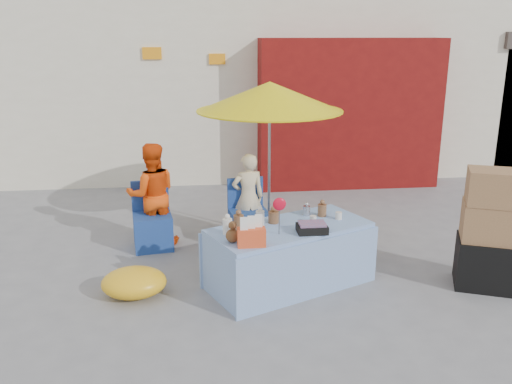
{
  "coord_description": "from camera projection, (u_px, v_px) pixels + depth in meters",
  "views": [
    {
      "loc": [
        -0.49,
        -5.1,
        2.7
      ],
      "look_at": [
        0.14,
        0.6,
        1.0
      ],
      "focal_mm": 38.0,
      "sensor_mm": 36.0,
      "label": 1
    }
  ],
  "objects": [
    {
      "name": "ground",
      "position": [
        249.0,
        300.0,
        5.68
      ],
      "size": [
        80.0,
        80.0,
        0.0
      ],
      "primitive_type": "plane",
      "color": "slate",
      "rests_on": "ground"
    },
    {
      "name": "backdrop",
      "position": [
        238.0,
        13.0,
        12.01
      ],
      "size": [
        14.0,
        8.0,
        7.8
      ],
      "color": "silver",
      "rests_on": "ground"
    },
    {
      "name": "market_table",
      "position": [
        289.0,
        255.0,
        5.93
      ],
      "size": [
        1.97,
        1.5,
        1.08
      ],
      "rotation": [
        0.0,
        0.0,
        0.43
      ],
      "color": "#87A8D8",
      "rests_on": "ground"
    },
    {
      "name": "chair_left",
      "position": [
        153.0,
        229.0,
        6.99
      ],
      "size": [
        0.54,
        0.53,
        0.85
      ],
      "rotation": [
        0.0,
        0.0,
        0.15
      ],
      "color": "navy",
      "rests_on": "ground"
    },
    {
      "name": "chair_right",
      "position": [
        249.0,
        225.0,
        7.13
      ],
      "size": [
        0.54,
        0.53,
        0.85
      ],
      "rotation": [
        0.0,
        0.0,
        0.15
      ],
      "color": "navy",
      "rests_on": "ground"
    },
    {
      "name": "vendor_orange",
      "position": [
        152.0,
        195.0,
        7.0
      ],
      "size": [
        0.73,
        0.6,
        1.35
      ],
      "primitive_type": "imported",
      "rotation": [
        0.0,
        0.0,
        3.29
      ],
      "color": "#F14B0C",
      "rests_on": "ground"
    },
    {
      "name": "vendor_beige",
      "position": [
        248.0,
        198.0,
        7.16
      ],
      "size": [
        0.47,
        0.34,
        1.19
      ],
      "primitive_type": "imported",
      "rotation": [
        0.0,
        0.0,
        3.29
      ],
      "color": "beige",
      "rests_on": "ground"
    },
    {
      "name": "umbrella",
      "position": [
        270.0,
        97.0,
        6.96
      ],
      "size": [
        1.9,
        1.9,
        2.09
      ],
      "color": "gray",
      "rests_on": "ground"
    },
    {
      "name": "box_stack",
      "position": [
        488.0,
        234.0,
        5.82
      ],
      "size": [
        0.74,
        0.68,
        1.33
      ],
      "rotation": [
        0.0,
        0.0,
        -0.39
      ],
      "color": "black",
      "rests_on": "ground"
    },
    {
      "name": "tarp_bundle",
      "position": [
        134.0,
        283.0,
        5.72
      ],
      "size": [
        0.76,
        0.64,
        0.31
      ],
      "primitive_type": "ellipsoid",
      "rotation": [
        0.0,
        0.0,
        -0.14
      ],
      "color": "gold",
      "rests_on": "ground"
    }
  ]
}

